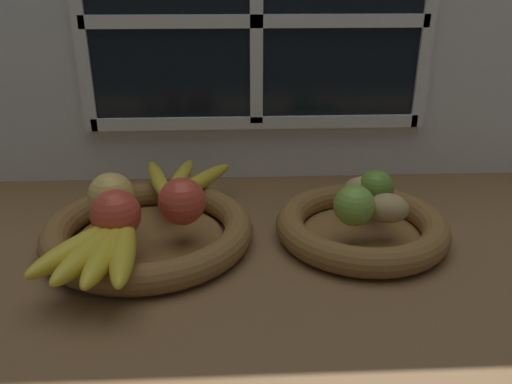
% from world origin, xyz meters
% --- Properties ---
extents(ground_plane, '(1.40, 0.90, 0.03)m').
position_xyz_m(ground_plane, '(0.00, 0.00, -0.01)').
color(ground_plane, brown).
extents(back_wall, '(1.40, 0.05, 0.55)m').
position_xyz_m(back_wall, '(0.00, 0.30, 0.28)').
color(back_wall, silver).
rests_on(back_wall, ground_plane).
extents(fruit_bowl_left, '(0.33, 0.33, 0.04)m').
position_xyz_m(fruit_bowl_left, '(-0.18, 0.01, 0.02)').
color(fruit_bowl_left, brown).
rests_on(fruit_bowl_left, ground_plane).
extents(fruit_bowl_right, '(0.27, 0.27, 0.04)m').
position_xyz_m(fruit_bowl_right, '(0.15, 0.01, 0.02)').
color(fruit_bowl_right, brown).
rests_on(fruit_bowl_right, ground_plane).
extents(apple_red_right, '(0.07, 0.07, 0.07)m').
position_xyz_m(apple_red_right, '(-0.12, -0.01, 0.08)').
color(apple_red_right, '#CC422D').
rests_on(apple_red_right, fruit_bowl_left).
extents(apple_red_front, '(0.07, 0.07, 0.07)m').
position_xyz_m(apple_red_front, '(-0.21, -0.05, 0.08)').
color(apple_red_front, '#CC422D').
rests_on(apple_red_front, fruit_bowl_left).
extents(apple_golden_left, '(0.07, 0.07, 0.07)m').
position_xyz_m(apple_golden_left, '(-0.23, 0.02, 0.08)').
color(apple_golden_left, '#DBB756').
rests_on(apple_golden_left, fruit_bowl_left).
extents(banana_bunch_front, '(0.15, 0.19, 0.03)m').
position_xyz_m(banana_bunch_front, '(-0.22, -0.11, 0.06)').
color(banana_bunch_front, gold).
rests_on(banana_bunch_front, fruit_bowl_left).
extents(banana_bunch_back, '(0.17, 0.19, 0.03)m').
position_xyz_m(banana_bunch_back, '(-0.14, 0.13, 0.06)').
color(banana_bunch_back, gold).
rests_on(banana_bunch_back, fruit_bowl_left).
extents(potato_small, '(0.07, 0.06, 0.04)m').
position_xyz_m(potato_small, '(0.18, -0.02, 0.07)').
color(potato_small, tan).
rests_on(potato_small, fruit_bowl_right).
extents(potato_back, '(0.09, 0.07, 0.04)m').
position_xyz_m(potato_back, '(0.17, 0.05, 0.07)').
color(potato_back, tan).
rests_on(potato_back, fruit_bowl_right).
extents(lime_near, '(0.06, 0.06, 0.06)m').
position_xyz_m(lime_near, '(0.13, -0.02, 0.08)').
color(lime_near, '#7AAD3D').
rests_on(lime_near, fruit_bowl_right).
extents(lime_far, '(0.06, 0.06, 0.06)m').
position_xyz_m(lime_far, '(0.18, 0.05, 0.07)').
color(lime_far, olive).
rests_on(lime_far, fruit_bowl_right).
extents(chili_pepper, '(0.12, 0.04, 0.02)m').
position_xyz_m(chili_pepper, '(0.17, -0.00, 0.05)').
color(chili_pepper, red).
rests_on(chili_pepper, fruit_bowl_right).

